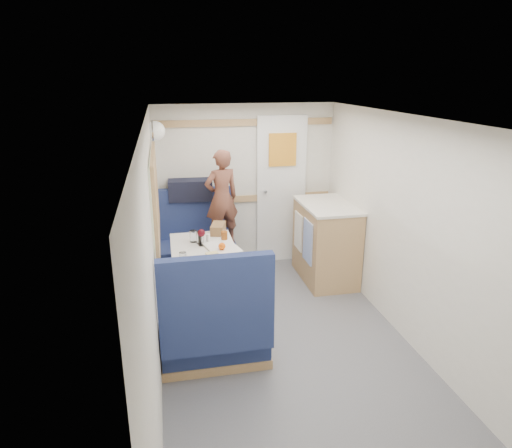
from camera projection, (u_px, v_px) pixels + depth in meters
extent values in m
plane|color=#515156|center=(294.00, 362.00, 3.86)|extent=(4.50, 4.50, 0.00)
plane|color=silver|center=(301.00, 121.00, 3.24)|extent=(4.50, 4.50, 0.00)
cube|color=silver|center=(246.00, 186.00, 5.64)|extent=(2.20, 0.02, 2.00)
cube|color=silver|center=(153.00, 264.00, 3.34)|extent=(0.02, 4.50, 2.00)
cube|color=silver|center=(426.00, 242.00, 3.76)|extent=(0.02, 4.50, 2.00)
cube|color=olive|center=(246.00, 199.00, 5.67)|extent=(2.15, 0.02, 0.08)
cube|color=olive|center=(245.00, 122.00, 5.38)|extent=(2.15, 0.02, 0.08)
cube|color=#B0B79B|center=(154.00, 196.00, 4.20)|extent=(0.04, 1.30, 0.72)
cube|color=white|center=(281.00, 191.00, 5.72)|extent=(0.62, 0.04, 1.86)
cube|color=gold|center=(283.00, 150.00, 5.53)|extent=(0.34, 0.03, 0.40)
cylinder|color=silver|center=(265.00, 191.00, 5.63)|extent=(0.04, 0.10, 0.04)
cube|color=white|center=(203.00, 249.00, 4.45)|extent=(0.62, 0.92, 0.04)
cylinder|color=silver|center=(205.00, 281.00, 4.56)|extent=(0.08, 0.08, 0.66)
cylinder|color=silver|center=(206.00, 311.00, 4.66)|extent=(0.36, 0.36, 0.03)
cube|color=#17224C|center=(198.00, 262.00, 5.34)|extent=(0.88, 0.50, 0.45)
cube|color=#17224C|center=(195.00, 221.00, 5.47)|extent=(0.88, 0.10, 0.80)
cube|color=olive|center=(199.00, 277.00, 5.40)|extent=(0.90, 0.52, 0.08)
cube|color=#17224C|center=(214.00, 335.00, 3.85)|extent=(0.88, 0.50, 0.45)
cube|color=#17224C|center=(217.00, 305.00, 3.46)|extent=(0.88, 0.10, 0.80)
cube|color=olive|center=(215.00, 354.00, 3.91)|extent=(0.90, 0.52, 0.08)
cube|color=olive|center=(194.00, 201.00, 5.44)|extent=(0.90, 0.14, 0.04)
sphere|color=white|center=(156.00, 131.00, 4.84)|extent=(0.20, 0.20, 0.20)
cube|color=olive|center=(326.00, 243.00, 5.32)|extent=(0.54, 0.90, 0.90)
cube|color=silver|center=(328.00, 205.00, 5.18)|extent=(0.56, 0.92, 0.03)
cube|color=#5972B2|center=(308.00, 242.00, 5.07)|extent=(0.01, 0.30, 0.48)
cube|color=silver|center=(298.00, 231.00, 5.40)|extent=(0.01, 0.28, 0.44)
imported|color=brown|center=(222.00, 198.00, 5.12)|extent=(0.46, 0.37, 1.10)
cube|color=black|center=(190.00, 190.00, 5.38)|extent=(0.52, 0.27, 0.24)
cube|color=white|center=(222.00, 248.00, 4.39)|extent=(0.36, 0.43, 0.02)
sphere|color=#D35009|center=(222.00, 246.00, 4.31)|extent=(0.07, 0.07, 0.07)
cube|color=#E3D483|center=(212.00, 255.00, 4.15)|extent=(0.12, 0.09, 0.04)
cylinder|color=white|center=(202.00, 245.00, 4.48)|extent=(0.06, 0.06, 0.01)
cylinder|color=white|center=(202.00, 240.00, 4.46)|extent=(0.01, 0.01, 0.10)
sphere|color=#440710|center=(201.00, 233.00, 4.44)|extent=(0.08, 0.08, 0.08)
cylinder|color=white|center=(183.00, 258.00, 4.04)|extent=(0.06, 0.06, 0.10)
cylinder|color=white|center=(193.00, 236.00, 4.56)|extent=(0.07, 0.07, 0.12)
cylinder|color=white|center=(200.00, 237.00, 4.53)|extent=(0.07, 0.07, 0.12)
cylinder|color=brown|center=(224.00, 236.00, 4.58)|extent=(0.07, 0.07, 0.10)
cylinder|color=black|center=(200.00, 240.00, 4.50)|extent=(0.04, 0.04, 0.09)
cylinder|color=white|center=(208.00, 239.00, 4.53)|extent=(0.04, 0.04, 0.09)
cube|color=olive|center=(218.00, 229.00, 4.81)|extent=(0.19, 0.27, 0.10)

